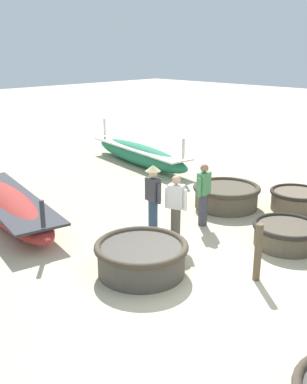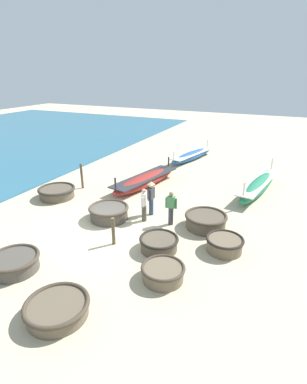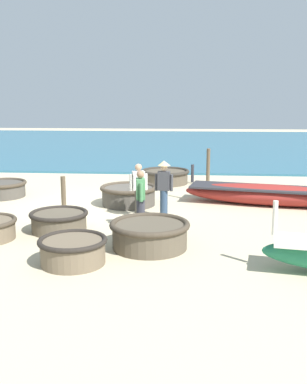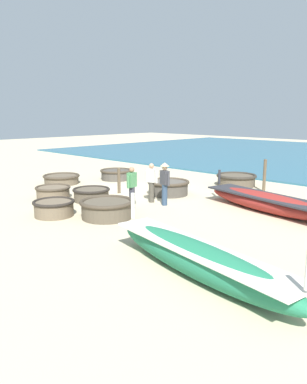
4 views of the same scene
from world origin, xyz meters
The scene contains 17 objects.
ground_plane centered at (0.00, 0.00, 0.00)m, with size 80.00×80.00×0.00m, color #C6B793.
coracle_upturned centered at (2.84, -0.43, 0.29)m, with size 1.51×1.51×0.53m.
coracle_tilted centered at (1.61, -4.68, 0.26)m, with size 1.84×1.84×0.47m.
coracle_front_right centered at (3.67, -2.00, 0.28)m, with size 1.46×1.46×0.51m.
coracle_far_right centered at (-1.15, -3.66, 0.30)m, with size 1.72×1.72×0.55m.
coracle_beside_post centered at (3.99, 2.03, 0.34)m, with size 1.85×1.85×0.63m.
coracle_far_left centered at (-0.29, 0.95, 0.34)m, with size 1.85×1.85×0.63m.
coracle_nearest centered at (5.13, 0.53, 0.30)m, with size 1.44×1.44×0.56m.
coracle_weathered centered at (-4.21, 1.93, 0.31)m, with size 1.96×1.96×0.57m.
long_boat_white_hull centered at (0.10, 12.09, 0.32)m, with size 2.19×5.41×1.11m.
long_boat_red_hull centered at (-0.66, 5.46, 0.35)m, with size 2.27×5.57×1.22m.
long_boat_green_hull centered at (5.56, 7.15, 0.41)m, with size 1.84×5.68×1.42m.
fisherman_standing_right centered at (1.27, 1.46, 0.84)m, with size 0.32×0.51×1.57m.
fisherman_crouching centered at (2.50, 1.66, 0.84)m, with size 0.52×0.28×1.57m.
fisherman_standing_left centered at (1.28, 2.19, 0.96)m, with size 0.36×0.53×1.67m.
mooring_post_inland centered at (1.05, -0.81, 0.57)m, with size 0.14×0.14×1.14m, color brown.
mooring_post_shoreline centered at (-3.82, 3.64, 0.74)m, with size 0.14×0.14×1.49m, color brown.
Camera 2 is at (6.76, -9.45, 6.40)m, focal length 28.00 mm.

